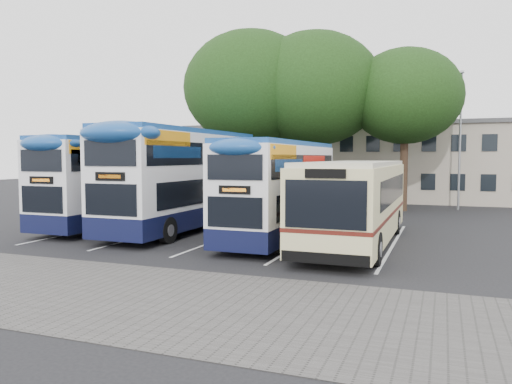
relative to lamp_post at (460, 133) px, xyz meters
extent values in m
plane|color=black|center=(-6.00, -19.97, -5.08)|extent=(120.00, 120.00, 0.00)
cube|color=#595654|center=(-8.00, -24.97, -5.08)|extent=(40.00, 6.00, 0.01)
cube|color=silver|center=(-16.75, -14.97, -5.08)|extent=(0.12, 11.00, 0.01)
cube|color=silver|center=(-13.25, -14.97, -5.08)|extent=(0.12, 11.00, 0.01)
cube|color=silver|center=(-9.75, -14.97, -5.08)|extent=(0.12, 11.00, 0.01)
cube|color=silver|center=(-6.25, -14.97, -5.08)|extent=(0.12, 11.00, 0.01)
cube|color=silver|center=(-2.75, -14.97, -5.08)|extent=(0.12, 11.00, 0.01)
cube|color=#B0A18E|center=(-6.00, 7.03, -2.08)|extent=(32.00, 8.00, 6.00)
cube|color=#4C4C4F|center=(-6.00, 7.03, 0.97)|extent=(32.40, 8.40, 0.30)
cube|color=black|center=(-6.00, 3.01, -3.38)|extent=(30.00, 0.06, 1.20)
cube|color=black|center=(-6.00, 3.01, -0.58)|extent=(30.00, 0.06, 1.20)
cylinder|color=gray|center=(0.00, 0.03, -0.58)|extent=(0.14, 0.14, 9.00)
cube|color=gray|center=(0.00, 0.03, 3.92)|extent=(0.12, 0.80, 0.12)
cube|color=gray|center=(0.00, -0.37, 3.87)|extent=(0.25, 0.50, 0.12)
cylinder|color=black|center=(-13.42, -3.25, -2.07)|extent=(0.50, 0.50, 6.02)
ellipsoid|color=black|center=(-13.42, -3.25, 3.10)|extent=(9.20, 9.20, 7.82)
cylinder|color=black|center=(-9.17, -2.47, -2.13)|extent=(0.50, 0.50, 5.92)
ellipsoid|color=black|center=(-9.17, -2.47, 2.96)|extent=(8.92, 8.92, 7.58)
cylinder|color=black|center=(-3.38, -1.78, -2.36)|extent=(0.50, 0.50, 5.44)
ellipsoid|color=black|center=(-3.38, -1.78, 2.32)|extent=(7.21, 7.21, 6.12)
cube|color=black|center=(-16.38, -14.14, -4.38)|extent=(2.50, 10.51, 0.80)
cube|color=white|center=(-16.38, -14.14, -2.43)|extent=(2.50, 10.51, 3.10)
cube|color=#184993|center=(-16.38, -14.14, -0.83)|extent=(2.45, 10.30, 0.30)
cube|color=black|center=(-16.38, -13.84, -3.28)|extent=(2.54, 9.31, 1.00)
cube|color=black|center=(-16.38, -14.14, -1.73)|extent=(2.54, 9.91, 0.90)
cube|color=orange|center=(-15.12, -17.59, -1.18)|extent=(0.02, 3.20, 0.55)
cube|color=black|center=(-16.38, -19.42, -2.53)|extent=(1.20, 0.06, 0.30)
cylinder|color=black|center=(-17.51, -11.08, -4.58)|extent=(0.30, 1.00, 1.00)
cylinder|color=black|center=(-15.25, -11.08, -4.58)|extent=(0.30, 1.00, 1.00)
cylinder|color=black|center=(-17.51, -17.59, -4.58)|extent=(0.30, 1.00, 1.00)
cylinder|color=black|center=(-15.25, -17.59, -4.58)|extent=(0.30, 1.00, 1.00)
cube|color=black|center=(-12.56, -14.24, -4.32)|extent=(2.72, 11.42, 0.87)
cube|color=white|center=(-12.56, -14.24, -2.20)|extent=(2.72, 11.42, 3.37)
cube|color=#184993|center=(-12.56, -14.24, -0.46)|extent=(2.66, 11.19, 0.33)
cube|color=black|center=(-12.56, -13.92, -3.13)|extent=(2.76, 10.11, 1.09)
cube|color=black|center=(-12.56, -14.24, -1.44)|extent=(2.76, 10.77, 0.98)
cube|color=orange|center=(-11.19, -18.00, -0.84)|extent=(0.02, 3.48, 0.60)
cube|color=black|center=(-12.56, -19.98, -2.31)|extent=(1.31, 0.06, 0.33)
cylinder|color=black|center=(-13.79, -10.93, -4.54)|extent=(0.33, 1.09, 1.09)
cylinder|color=black|center=(-11.33, -10.93, -4.54)|extent=(0.33, 1.09, 1.09)
cylinder|color=black|center=(-13.79, -18.00, -4.54)|extent=(0.33, 1.09, 1.09)
cylinder|color=black|center=(-11.33, -18.00, -4.54)|extent=(0.33, 1.09, 1.09)
cube|color=black|center=(-7.44, -15.20, -4.42)|extent=(2.36, 9.89, 0.75)
cube|color=white|center=(-7.44, -15.20, -2.59)|extent=(2.36, 9.89, 2.92)
cube|color=#184993|center=(-7.44, -15.20, -1.08)|extent=(2.31, 9.69, 0.28)
cube|color=black|center=(-7.44, -14.92, -3.39)|extent=(2.40, 8.76, 0.94)
cube|color=black|center=(-7.44, -15.20, -1.93)|extent=(2.40, 9.33, 0.85)
cube|color=orange|center=(-6.25, -18.45, -1.41)|extent=(0.02, 3.01, 0.52)
cube|color=black|center=(-7.44, -20.18, -2.68)|extent=(1.13, 0.06, 0.28)
cylinder|color=black|center=(-8.50, -12.33, -4.61)|extent=(0.28, 0.94, 0.94)
cylinder|color=black|center=(-6.37, -12.33, -4.61)|extent=(0.28, 0.94, 0.94)
cylinder|color=black|center=(-8.50, -18.45, -4.61)|extent=(0.28, 0.94, 0.94)
cylinder|color=black|center=(-6.37, -18.45, -4.61)|extent=(0.28, 0.94, 0.94)
cube|color=red|center=(-6.24, -14.02, -1.93)|extent=(0.02, 3.77, 0.80)
cube|color=beige|center=(-4.17, -15.53, -3.34)|extent=(2.77, 11.07, 2.82)
cube|color=beige|center=(-4.17, -15.53, -1.88)|extent=(2.66, 10.62, 0.22)
cube|color=black|center=(-4.17, -14.97, -2.87)|extent=(2.81, 8.85, 1.00)
cube|color=#541710|center=(-4.17, -15.53, -3.81)|extent=(2.80, 11.09, 0.13)
cube|color=black|center=(-4.17, -21.08, -2.98)|extent=(2.43, 0.06, 1.44)
cylinder|color=black|center=(-5.42, -19.29, -4.53)|extent=(0.33, 1.11, 1.11)
cylinder|color=black|center=(-2.92, -19.29, -4.53)|extent=(0.33, 1.11, 1.11)
cylinder|color=black|center=(-5.42, -12.21, -4.53)|extent=(0.33, 1.11, 1.11)
cylinder|color=black|center=(-2.92, -12.21, -4.53)|extent=(0.33, 1.11, 1.11)
camera|label=1|loc=(-0.92, -35.40, -1.60)|focal=35.00mm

